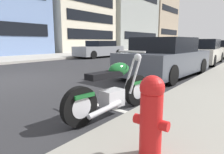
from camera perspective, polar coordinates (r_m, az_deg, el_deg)
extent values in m
plane|color=#28282B|center=(7.31, -28.60, -1.05)|extent=(260.00, 260.00, 0.00)
cube|color=#ADA89E|center=(20.42, -5.75, 6.82)|extent=(120.00, 5.00, 0.14)
cube|color=silver|center=(3.93, -1.96, -8.63)|extent=(0.12, 2.20, 0.01)
cylinder|color=black|center=(3.99, 7.09, -3.82)|extent=(0.63, 0.18, 0.62)
cylinder|color=silver|center=(3.99, 7.09, -3.82)|extent=(0.35, 0.16, 0.34)
cylinder|color=black|center=(3.02, -9.43, -8.52)|extent=(0.63, 0.18, 0.62)
cylinder|color=silver|center=(3.02, -9.43, -8.52)|extent=(0.35, 0.16, 0.34)
cube|color=silver|center=(3.47, 0.02, -6.15)|extent=(0.43, 0.30, 0.30)
cube|color=black|center=(3.25, -2.18, 0.60)|extent=(0.70, 0.29, 0.10)
ellipsoid|color=#196028|center=(3.49, 2.07, 2.28)|extent=(0.50, 0.29, 0.24)
cube|color=#196028|center=(3.00, -8.76, -5.22)|extent=(0.38, 0.22, 0.06)
cube|color=#196028|center=(3.93, 6.97, -1.46)|extent=(0.34, 0.19, 0.06)
cylinder|color=silver|center=(3.85, 5.04, 0.51)|extent=(0.34, 0.08, 0.65)
cylinder|color=silver|center=(3.76, 6.70, 0.26)|extent=(0.34, 0.08, 0.65)
cylinder|color=silver|center=(3.73, 5.69, 7.38)|extent=(0.11, 0.62, 0.04)
sphere|color=silver|center=(3.90, 7.49, 5.69)|extent=(0.15, 0.15, 0.15)
cylinder|color=silver|center=(3.20, -1.92, -9.33)|extent=(0.71, 0.17, 0.16)
cube|color=#4C515B|center=(7.57, 15.43, 4.30)|extent=(4.28, 2.13, 0.76)
cube|color=black|center=(7.36, 14.98, 9.08)|extent=(2.12, 1.84, 0.50)
cylinder|color=black|center=(9.20, 14.38, 3.91)|extent=(0.63, 0.26, 0.62)
cylinder|color=black|center=(8.57, 24.53, 2.86)|extent=(0.63, 0.26, 0.62)
cylinder|color=black|center=(6.88, 3.89, 2.17)|extent=(0.63, 0.26, 0.62)
cylinder|color=black|center=(6.01, 16.83, 0.58)|extent=(0.63, 0.26, 0.62)
cube|color=beige|center=(12.81, 24.73, 5.94)|extent=(4.60, 1.98, 0.72)
cube|color=black|center=(12.59, 24.78, 8.74)|extent=(2.22, 1.73, 0.53)
cylinder|color=black|center=(14.45, 22.59, 5.64)|extent=(0.63, 0.25, 0.62)
cylinder|color=black|center=(14.19, 29.01, 5.07)|extent=(0.63, 0.25, 0.62)
cylinder|color=black|center=(11.56, 19.32, 4.89)|extent=(0.63, 0.25, 0.62)
cylinder|color=black|center=(11.23, 27.32, 4.18)|extent=(0.63, 0.25, 0.62)
cylinder|color=black|center=(20.10, 28.15, 6.30)|extent=(0.62, 0.22, 0.62)
cylinder|color=black|center=(17.34, 26.66, 5.98)|extent=(0.62, 0.22, 0.62)
cylinder|color=black|center=(26.04, 29.65, 6.80)|extent=(0.62, 0.23, 0.62)
cylinder|color=black|center=(23.42, 28.81, 6.63)|extent=(0.62, 0.23, 0.62)
cube|color=black|center=(30.85, 19.81, 8.66)|extent=(2.34, 5.18, 0.92)
cube|color=black|center=(30.85, 19.90, 10.13)|extent=(2.13, 3.75, 0.67)
cylinder|color=black|center=(30.68, 16.11, 8.18)|extent=(0.30, 0.77, 0.76)
cylinder|color=black|center=(32.37, 17.50, 8.20)|extent=(0.30, 0.77, 0.76)
cylinder|color=black|center=(29.40, 22.26, 7.75)|extent=(0.30, 0.77, 0.76)
cylinder|color=black|center=(31.16, 23.37, 7.78)|extent=(0.30, 0.77, 0.76)
cube|color=gray|center=(16.33, -3.72, 7.62)|extent=(4.41, 2.06, 0.74)
cube|color=black|center=(16.47, -3.19, 9.72)|extent=(2.17, 1.75, 0.45)
cylinder|color=black|center=(14.80, -5.51, 6.47)|extent=(0.64, 0.27, 0.62)
cylinder|color=black|center=(15.99, -9.35, 6.66)|extent=(0.64, 0.27, 0.62)
cylinder|color=black|center=(16.84, 1.64, 6.96)|extent=(0.64, 0.27, 0.62)
cylinder|color=black|center=(17.90, -2.22, 7.15)|extent=(0.64, 0.27, 0.62)
cylinder|color=red|center=(2.03, 11.21, -13.63)|extent=(0.22, 0.22, 0.64)
sphere|color=red|center=(1.90, 11.60, -3.08)|extent=(0.24, 0.24, 0.24)
cylinder|color=red|center=(2.07, 7.69, -11.99)|extent=(0.10, 0.08, 0.10)
cylinder|color=red|center=(1.96, 15.01, -13.59)|extent=(0.10, 0.08, 0.10)
cube|color=black|center=(17.86, -28.60, 12.29)|extent=(7.65, 0.06, 1.10)
cube|color=beige|center=(27.67, -13.51, 17.25)|extent=(9.13, 9.84, 9.56)
cube|color=black|center=(23.86, -5.52, 12.19)|extent=(7.67, 0.06, 1.10)
cube|color=black|center=(24.01, -5.60, 16.91)|extent=(7.67, 0.06, 1.10)
cube|color=#939993|center=(36.07, 2.62, 16.23)|extent=(12.40, 8.57, 10.07)
cube|color=black|center=(33.60, 8.76, 11.74)|extent=(10.41, 0.06, 1.10)
cube|color=tan|center=(46.48, 11.71, 17.66)|extent=(10.24, 8.20, 14.88)
cube|color=black|center=(44.45, 16.41, 12.42)|extent=(8.60, 0.06, 1.10)
cube|color=black|center=(44.89, 16.72, 18.30)|extent=(8.60, 0.06, 1.10)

